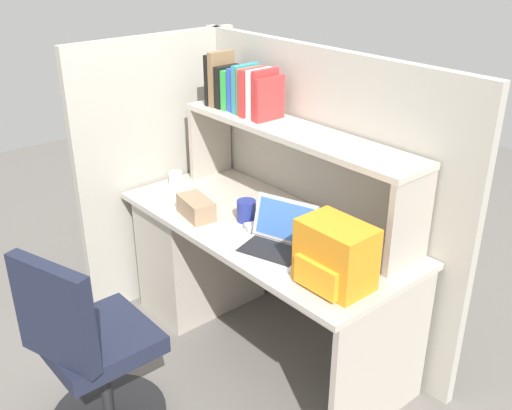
{
  "coord_description": "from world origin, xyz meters",
  "views": [
    {
      "loc": [
        1.96,
        -1.73,
        2.06
      ],
      "look_at": [
        0.0,
        -0.05,
        0.85
      ],
      "focal_mm": 41.52,
      "sensor_mm": 36.0,
      "label": 1
    }
  ],
  "objects_px": {
    "snack_canister": "(246,211)",
    "office_chair": "(91,358)",
    "backpack": "(335,256)",
    "tissue_box": "(196,207)",
    "computer_mouse": "(256,227)",
    "laptop": "(277,240)",
    "paper_cup": "(176,179)"
  },
  "relations": [
    {
      "from": "snack_canister",
      "to": "office_chair",
      "type": "relative_size",
      "value": 0.12
    },
    {
      "from": "backpack",
      "to": "tissue_box",
      "type": "distance_m",
      "value": 0.89
    },
    {
      "from": "snack_canister",
      "to": "computer_mouse",
      "type": "bearing_deg",
      "value": -15.69
    },
    {
      "from": "backpack",
      "to": "computer_mouse",
      "type": "xyz_separation_m",
      "value": [
        -0.58,
        0.07,
        -0.12
      ]
    },
    {
      "from": "backpack",
      "to": "computer_mouse",
      "type": "relative_size",
      "value": 2.88
    },
    {
      "from": "computer_mouse",
      "to": "backpack",
      "type": "bearing_deg",
      "value": 12.6
    },
    {
      "from": "laptop",
      "to": "paper_cup",
      "type": "distance_m",
      "value": 0.92
    },
    {
      "from": "backpack",
      "to": "tissue_box",
      "type": "height_order",
      "value": "backpack"
    },
    {
      "from": "backpack",
      "to": "office_chair",
      "type": "height_order",
      "value": "backpack"
    },
    {
      "from": "laptop",
      "to": "tissue_box",
      "type": "xyz_separation_m",
      "value": [
        -0.52,
        -0.08,
        -0.0
      ]
    },
    {
      "from": "office_chair",
      "to": "paper_cup",
      "type": "bearing_deg",
      "value": -71.21
    },
    {
      "from": "snack_canister",
      "to": "laptop",
      "type": "bearing_deg",
      "value": -15.11
    },
    {
      "from": "paper_cup",
      "to": "tissue_box",
      "type": "distance_m",
      "value": 0.43
    },
    {
      "from": "computer_mouse",
      "to": "snack_canister",
      "type": "height_order",
      "value": "snack_canister"
    },
    {
      "from": "backpack",
      "to": "office_chair",
      "type": "bearing_deg",
      "value": -127.37
    },
    {
      "from": "paper_cup",
      "to": "snack_canister",
      "type": "distance_m",
      "value": 0.6
    },
    {
      "from": "backpack",
      "to": "office_chair",
      "type": "xyz_separation_m",
      "value": [
        -0.62,
        -0.81,
        -0.47
      ]
    },
    {
      "from": "computer_mouse",
      "to": "tissue_box",
      "type": "distance_m",
      "value": 0.34
    },
    {
      "from": "snack_canister",
      "to": "paper_cup",
      "type": "bearing_deg",
      "value": -178.07
    },
    {
      "from": "computer_mouse",
      "to": "paper_cup",
      "type": "xyz_separation_m",
      "value": [
        -0.71,
        0.01,
        0.03
      ]
    },
    {
      "from": "backpack",
      "to": "tissue_box",
      "type": "relative_size",
      "value": 1.36
    },
    {
      "from": "tissue_box",
      "to": "office_chair",
      "type": "relative_size",
      "value": 0.24
    },
    {
      "from": "laptop",
      "to": "paper_cup",
      "type": "xyz_separation_m",
      "value": [
        -0.92,
        0.07,
        -0.01
      ]
    },
    {
      "from": "tissue_box",
      "to": "snack_canister",
      "type": "relative_size",
      "value": 2.04
    },
    {
      "from": "paper_cup",
      "to": "tissue_box",
      "type": "xyz_separation_m",
      "value": [
        0.4,
        -0.14,
        0.01
      ]
    },
    {
      "from": "computer_mouse",
      "to": "snack_canister",
      "type": "relative_size",
      "value": 0.96
    },
    {
      "from": "paper_cup",
      "to": "snack_canister",
      "type": "relative_size",
      "value": 0.77
    },
    {
      "from": "backpack",
      "to": "tissue_box",
      "type": "xyz_separation_m",
      "value": [
        -0.88,
        -0.06,
        -0.08
      ]
    },
    {
      "from": "backpack",
      "to": "snack_canister",
      "type": "height_order",
      "value": "backpack"
    },
    {
      "from": "paper_cup",
      "to": "office_chair",
      "type": "relative_size",
      "value": 0.09
    },
    {
      "from": "backpack",
      "to": "paper_cup",
      "type": "height_order",
      "value": "backpack"
    },
    {
      "from": "snack_canister",
      "to": "office_chair",
      "type": "distance_m",
      "value": 1.0
    }
  ]
}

